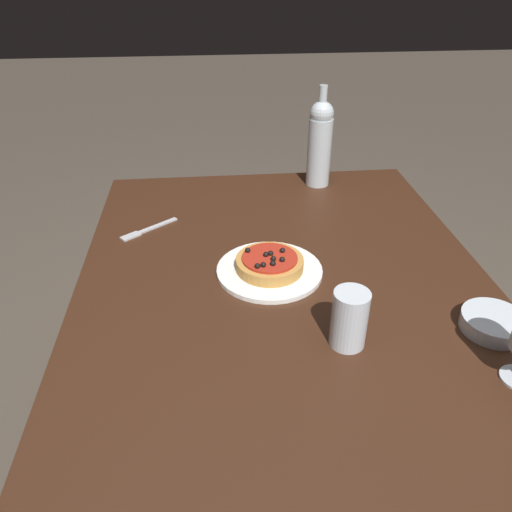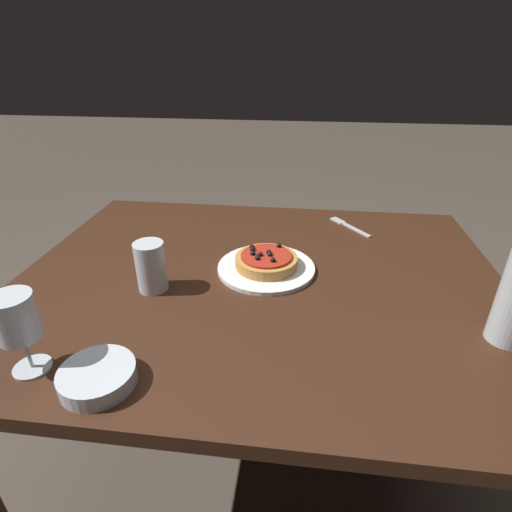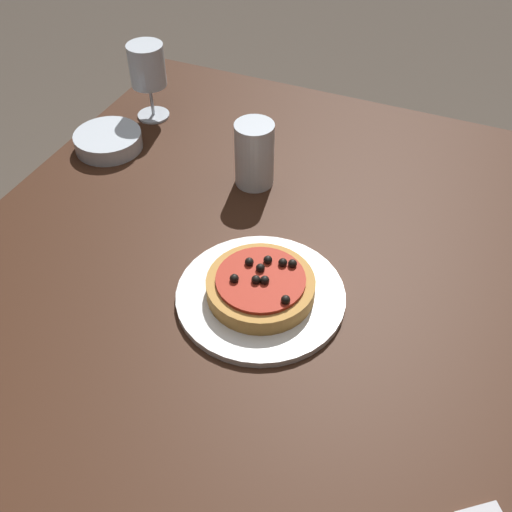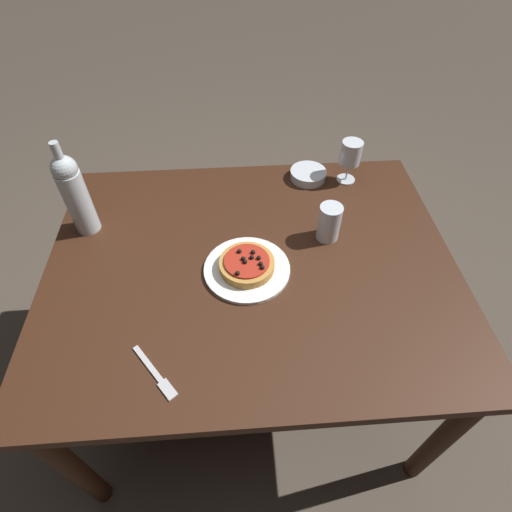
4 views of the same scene
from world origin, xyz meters
name	(u,v)px [view 4 (image 4 of 4)]	position (x,y,z in m)	size (l,w,h in m)	color
ground_plane	(253,370)	(0.00, 0.00, 0.00)	(14.00, 14.00, 0.00)	#4C4238
dining_table	(252,279)	(0.00, 0.00, 0.66)	(1.29, 1.02, 0.75)	#381E11
dinner_plate	(247,269)	(-0.02, -0.03, 0.75)	(0.27, 0.27, 0.01)	white
pizza	(247,264)	(-0.02, -0.03, 0.77)	(0.17, 0.17, 0.05)	#BC843D
wine_glass	(351,154)	(0.39, 0.40, 0.86)	(0.08, 0.08, 0.17)	silver
wine_bottle	(75,193)	(-0.54, 0.19, 0.89)	(0.08, 0.08, 0.33)	#B2BCC1
water_cup	(329,223)	(0.26, 0.09, 0.81)	(0.07, 0.07, 0.13)	silver
side_bowl	(308,175)	(0.25, 0.42, 0.76)	(0.14, 0.14, 0.03)	silver
fork	(156,375)	(-0.26, -0.36, 0.75)	(0.13, 0.16, 0.00)	#B7B7BC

